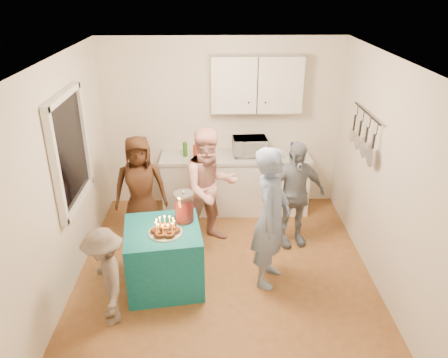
{
  "coord_description": "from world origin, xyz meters",
  "views": [
    {
      "loc": [
        -0.1,
        -4.38,
        3.36
      ],
      "look_at": [
        0.0,
        0.35,
        1.15
      ],
      "focal_mm": 35.0,
      "sensor_mm": 36.0,
      "label": 1
    }
  ],
  "objects_px": {
    "counter": "(235,184)",
    "child_near_left": "(106,277)",
    "punch_jar": "(184,208)",
    "woman_back_right": "(293,195)",
    "microwave": "(250,147)",
    "party_table": "(164,257)",
    "man_birthday": "(271,218)",
    "woman_back_left": "(140,187)",
    "woman_back_center": "(210,188)"
  },
  "relations": [
    {
      "from": "counter",
      "to": "woman_back_right",
      "type": "relative_size",
      "value": 1.49
    },
    {
      "from": "punch_jar",
      "to": "child_near_left",
      "type": "relative_size",
      "value": 0.3
    },
    {
      "from": "woman_back_left",
      "to": "woman_back_center",
      "type": "distance_m",
      "value": 0.98
    },
    {
      "from": "punch_jar",
      "to": "woman_back_left",
      "type": "distance_m",
      "value": 1.17
    },
    {
      "from": "party_table",
      "to": "man_birthday",
      "type": "xyz_separation_m",
      "value": [
        1.24,
        0.06,
        0.48
      ]
    },
    {
      "from": "man_birthday",
      "to": "woman_back_left",
      "type": "distance_m",
      "value": 1.98
    },
    {
      "from": "counter",
      "to": "woman_back_right",
      "type": "bearing_deg",
      "value": -53.56
    },
    {
      "from": "party_table",
      "to": "man_birthday",
      "type": "relative_size",
      "value": 0.5
    },
    {
      "from": "punch_jar",
      "to": "man_birthday",
      "type": "relative_size",
      "value": 0.2
    },
    {
      "from": "counter",
      "to": "child_near_left",
      "type": "xyz_separation_m",
      "value": [
        -1.43,
        -2.44,
        0.13
      ]
    },
    {
      "from": "woman_back_center",
      "to": "child_near_left",
      "type": "height_order",
      "value": "woman_back_center"
    },
    {
      "from": "party_table",
      "to": "woman_back_left",
      "type": "bearing_deg",
      "value": 110.33
    },
    {
      "from": "counter",
      "to": "woman_back_left",
      "type": "distance_m",
      "value": 1.54
    },
    {
      "from": "party_table",
      "to": "woman_back_center",
      "type": "xyz_separation_m",
      "value": [
        0.54,
        0.92,
        0.44
      ]
    },
    {
      "from": "microwave",
      "to": "child_near_left",
      "type": "relative_size",
      "value": 0.44
    },
    {
      "from": "man_birthday",
      "to": "woman_back_center",
      "type": "relative_size",
      "value": 1.05
    },
    {
      "from": "woman_back_right",
      "to": "child_near_left",
      "type": "bearing_deg",
      "value": -157.71
    },
    {
      "from": "woman_back_center",
      "to": "woman_back_left",
      "type": "bearing_deg",
      "value": 143.87
    },
    {
      "from": "woman_back_left",
      "to": "microwave",
      "type": "bearing_deg",
      "value": 17.71
    },
    {
      "from": "counter",
      "to": "woman_back_left",
      "type": "height_order",
      "value": "woman_back_left"
    },
    {
      "from": "woman_back_center",
      "to": "woman_back_right",
      "type": "xyz_separation_m",
      "value": [
        1.1,
        -0.06,
        -0.08
      ]
    },
    {
      "from": "punch_jar",
      "to": "woman_back_right",
      "type": "xyz_separation_m",
      "value": [
        1.39,
        0.67,
        -0.19
      ]
    },
    {
      "from": "counter",
      "to": "punch_jar",
      "type": "xyz_separation_m",
      "value": [
        -0.67,
        -1.66,
        0.5
      ]
    },
    {
      "from": "counter",
      "to": "woman_back_left",
      "type": "bearing_deg",
      "value": -152.0
    },
    {
      "from": "man_birthday",
      "to": "woman_back_left",
      "type": "bearing_deg",
      "value": 76.88
    },
    {
      "from": "counter",
      "to": "man_birthday",
      "type": "bearing_deg",
      "value": -79.53
    },
    {
      "from": "microwave",
      "to": "man_birthday",
      "type": "bearing_deg",
      "value": -90.03
    },
    {
      "from": "party_table",
      "to": "woman_back_right",
      "type": "relative_size",
      "value": 0.58
    },
    {
      "from": "microwave",
      "to": "woman_back_right",
      "type": "relative_size",
      "value": 0.34
    },
    {
      "from": "microwave",
      "to": "child_near_left",
      "type": "bearing_deg",
      "value": -127.81
    },
    {
      "from": "man_birthday",
      "to": "child_near_left",
      "type": "xyz_separation_m",
      "value": [
        -1.76,
        -0.66,
        -0.3
      ]
    },
    {
      "from": "party_table",
      "to": "woman_back_left",
      "type": "xyz_separation_m",
      "value": [
        -0.42,
        1.13,
        0.35
      ]
    },
    {
      "from": "microwave",
      "to": "party_table",
      "type": "distance_m",
      "value": 2.25
    },
    {
      "from": "party_table",
      "to": "woman_back_left",
      "type": "height_order",
      "value": "woman_back_left"
    },
    {
      "from": "microwave",
      "to": "woman_back_left",
      "type": "height_order",
      "value": "woman_back_left"
    },
    {
      "from": "counter",
      "to": "man_birthday",
      "type": "xyz_separation_m",
      "value": [
        0.33,
        -1.78,
        0.43
      ]
    },
    {
      "from": "counter",
      "to": "child_near_left",
      "type": "distance_m",
      "value": 2.83
    },
    {
      "from": "microwave",
      "to": "child_near_left",
      "type": "height_order",
      "value": "microwave"
    },
    {
      "from": "microwave",
      "to": "punch_jar",
      "type": "relative_size",
      "value": 1.46
    },
    {
      "from": "woman_back_center",
      "to": "child_near_left",
      "type": "xyz_separation_m",
      "value": [
        -1.06,
        -1.52,
        -0.26
      ]
    },
    {
      "from": "man_birthday",
      "to": "counter",
      "type": "bearing_deg",
      "value": 30.29
    },
    {
      "from": "party_table",
      "to": "woman_back_right",
      "type": "bearing_deg",
      "value": 27.61
    },
    {
      "from": "party_table",
      "to": "man_birthday",
      "type": "bearing_deg",
      "value": 2.54
    },
    {
      "from": "microwave",
      "to": "party_table",
      "type": "xyz_separation_m",
      "value": [
        -1.12,
        -1.84,
        -0.67
      ]
    },
    {
      "from": "woman_back_left",
      "to": "woman_back_center",
      "type": "relative_size",
      "value": 0.9
    },
    {
      "from": "microwave",
      "to": "woman_back_right",
      "type": "height_order",
      "value": "woman_back_right"
    },
    {
      "from": "woman_back_left",
      "to": "woman_back_center",
      "type": "xyz_separation_m",
      "value": [
        0.96,
        -0.22,
        0.09
      ]
    },
    {
      "from": "child_near_left",
      "to": "woman_back_right",
      "type": "bearing_deg",
      "value": 100.96
    },
    {
      "from": "punch_jar",
      "to": "microwave",
      "type": "bearing_deg",
      "value": 62.01
    },
    {
      "from": "man_birthday",
      "to": "woman_back_left",
      "type": "height_order",
      "value": "man_birthday"
    }
  ]
}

